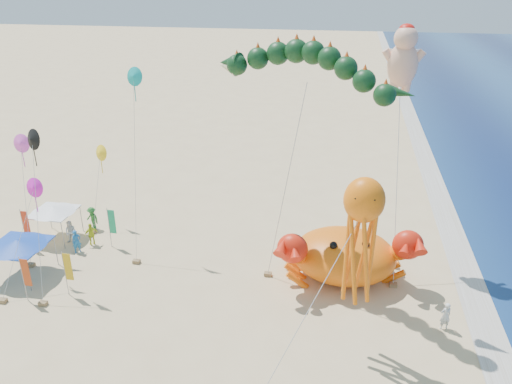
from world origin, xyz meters
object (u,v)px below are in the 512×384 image
octopus_kite (361,231)px  canopy_blue (17,243)px  crab_inflatable (344,254)px  cherub_kite (404,57)px  canopy_white (53,209)px  dragon_kite (304,73)px

octopus_kite → canopy_blue: octopus_kite is taller
crab_inflatable → cherub_kite: 13.25m
canopy_white → cherub_kite: bearing=7.0°
octopus_kite → canopy_white: octopus_kite is taller
octopus_kite → cherub_kite: bearing=79.3°
crab_inflatable → canopy_blue: size_ratio=2.44×
crab_inflatable → canopy_blue: bearing=-170.3°
crab_inflatable → octopus_kite: 8.81m
crab_inflatable → canopy_blue: 21.70m
dragon_kite → canopy_white: (-18.82, 1.94, -11.23)m
cherub_kite → canopy_white: 27.35m
cherub_kite → canopy_white: size_ratio=4.86×
dragon_kite → octopus_kite: dragon_kite is taller
cherub_kite → crab_inflatable: bearing=-121.6°
crab_inflatable → canopy_white: bearing=176.1°
canopy_white → canopy_blue: bearing=-84.6°
dragon_kite → octopus_kite: 9.79m
crab_inflatable → dragon_kite: dragon_kite is taller
cherub_kite → octopus_kite: bearing=-100.7°
crab_inflatable → dragon_kite: (-3.05, -0.46, 11.87)m
dragon_kite → cherub_kite: bearing=40.5°
canopy_blue → crab_inflatable: bearing=9.7°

